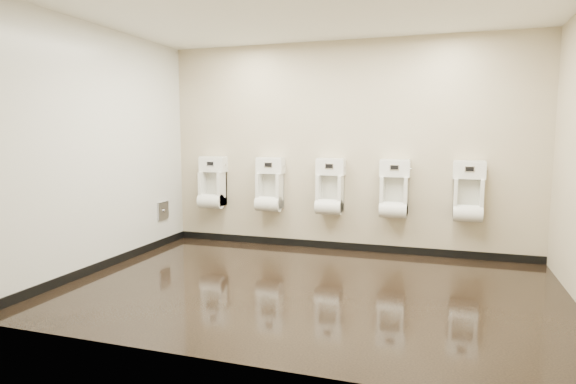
% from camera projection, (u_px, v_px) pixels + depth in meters
% --- Properties ---
extents(ground, '(5.00, 3.50, 0.00)m').
position_uv_depth(ground, '(309.00, 288.00, 4.95)').
color(ground, black).
rests_on(ground, ground).
extents(ceiling, '(5.00, 3.50, 0.00)m').
position_uv_depth(ceiling, '(311.00, 6.00, 4.62)').
color(ceiling, white).
extents(back_wall, '(5.00, 0.02, 2.80)m').
position_uv_depth(back_wall, '(345.00, 147.00, 6.44)').
color(back_wall, '#BFB295').
rests_on(back_wall, ground).
extents(front_wall, '(5.00, 0.02, 2.80)m').
position_uv_depth(front_wall, '(239.00, 161.00, 3.13)').
color(front_wall, '#BFB295').
rests_on(front_wall, ground).
extents(left_wall, '(0.02, 3.50, 2.80)m').
position_uv_depth(left_wall, '(102.00, 149.00, 5.55)').
color(left_wall, '#BFB295').
rests_on(left_wall, ground).
extents(tile_overlay_left, '(0.01, 3.50, 2.80)m').
position_uv_depth(tile_overlay_left, '(102.00, 149.00, 5.55)').
color(tile_overlay_left, silver).
rests_on(tile_overlay_left, ground).
extents(skirting_back, '(5.00, 0.02, 0.10)m').
position_uv_depth(skirting_back, '(343.00, 246.00, 6.58)').
color(skirting_back, black).
rests_on(skirting_back, ground).
extents(skirting_left, '(0.02, 3.50, 0.10)m').
position_uv_depth(skirting_left, '(108.00, 263.00, 5.71)').
color(skirting_left, black).
rests_on(skirting_left, ground).
extents(access_panel, '(0.04, 0.25, 0.25)m').
position_uv_depth(access_panel, '(163.00, 211.00, 6.79)').
color(access_panel, '#9E9EA3').
rests_on(access_panel, left_wall).
extents(urinal_0, '(0.39, 0.29, 0.73)m').
position_uv_depth(urinal_0, '(212.00, 186.00, 6.97)').
color(urinal_0, white).
rests_on(urinal_0, back_wall).
extents(urinal_1, '(0.39, 0.29, 0.73)m').
position_uv_depth(urinal_1, '(270.00, 189.00, 6.70)').
color(urinal_1, white).
rests_on(urinal_1, back_wall).
extents(urinal_2, '(0.39, 0.29, 0.73)m').
position_uv_depth(urinal_2, '(330.00, 191.00, 6.43)').
color(urinal_2, white).
rests_on(urinal_2, back_wall).
extents(urinal_3, '(0.39, 0.29, 0.73)m').
position_uv_depth(urinal_3, '(394.00, 193.00, 6.17)').
color(urinal_3, white).
rests_on(urinal_3, back_wall).
extents(urinal_4, '(0.39, 0.29, 0.73)m').
position_uv_depth(urinal_4, '(468.00, 196.00, 5.90)').
color(urinal_4, white).
rests_on(urinal_4, back_wall).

